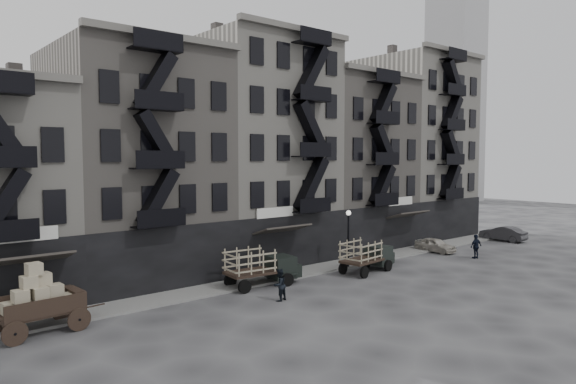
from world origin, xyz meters
TOP-DOWN VIEW (x-y plane):
  - ground at (0.00, 0.00)m, footprint 140.00×140.00m
  - sidewalk at (0.00, 3.75)m, footprint 55.00×2.50m
  - building_midwest at (-10.00, 9.83)m, footprint 10.00×11.35m
  - building_center at (-0.00, 9.82)m, footprint 10.00×11.35m
  - building_mideast at (10.00, 9.83)m, footprint 10.00×11.35m
  - building_east at (20.00, 9.82)m, footprint 10.00×11.35m
  - lamp_post at (3.00, 2.60)m, footprint 0.36×0.36m
  - distant_tower at (60.00, 30.00)m, footprint 8.00×8.00m
  - wagon at (-18.11, 2.33)m, footprint 4.04×2.39m
  - stake_truck_west at (-4.95, 2.59)m, footprint 5.09×2.48m
  - stake_truck_east at (3.18, 0.92)m, footprint 4.90×2.43m
  - car_east at (13.48, 2.28)m, footprint 1.47×3.61m
  - car_far at (23.62, 1.50)m, footprint 1.64×4.35m
  - pedestrian_mid at (-6.14, -0.69)m, footprint 1.02×0.86m
  - policeman at (13.60, -1.43)m, footprint 1.22×0.69m

SIDE VIEW (x-z plane):
  - ground at x=0.00m, z-range 0.00..0.00m
  - sidewalk at x=0.00m, z-range 0.00..0.15m
  - car_east at x=13.48m, z-range 0.00..1.23m
  - car_far at x=23.62m, z-range 0.00..1.42m
  - pedestrian_mid at x=-6.14m, z-range 0.00..1.83m
  - policeman at x=13.60m, z-range 0.00..1.96m
  - stake_truck_east at x=3.18m, z-range 0.17..2.54m
  - stake_truck_west at x=-4.95m, z-range 0.17..2.64m
  - wagon at x=-18.11m, z-range 0.23..3.52m
  - lamp_post at x=3.00m, z-range 0.64..4.92m
  - building_midwest at x=-10.00m, z-range -0.60..15.60m
  - building_mideast at x=10.00m, z-range -0.60..15.60m
  - building_center at x=0.00m, z-range -0.60..17.60m
  - building_east at x=20.00m, z-range -0.60..18.60m
  - distant_tower at x=60.00m, z-range 0.76..66.76m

